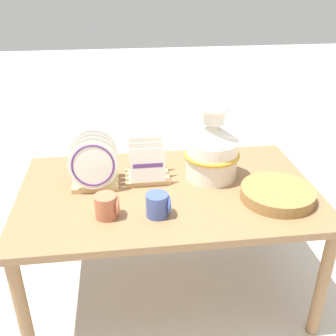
% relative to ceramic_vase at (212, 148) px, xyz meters
% --- Properties ---
extents(ground_plane, '(14.00, 14.00, 0.00)m').
position_rel_ceramic_vase_xyz_m(ground_plane, '(-0.23, -0.10, -0.77)').
color(ground_plane, beige).
extents(display_table, '(1.40, 0.85, 0.62)m').
position_rel_ceramic_vase_xyz_m(display_table, '(-0.23, -0.10, -0.22)').
color(display_table, olive).
rests_on(display_table, ground_plane).
extents(ceramic_vase, '(0.27, 0.27, 0.37)m').
position_rel_ceramic_vase_xyz_m(ceramic_vase, '(0.00, 0.00, 0.00)').
color(ceramic_vase, white).
rests_on(ceramic_vase, display_table).
extents(dish_rack_round_plates, '(0.23, 0.18, 0.25)m').
position_rel_ceramic_vase_xyz_m(dish_rack_round_plates, '(-0.57, -0.02, -0.05)').
color(dish_rack_round_plates, tan).
rests_on(dish_rack_round_plates, display_table).
extents(dish_rack_square_plates, '(0.22, 0.17, 0.19)m').
position_rel_ceramic_vase_xyz_m(dish_rack_square_plates, '(-0.32, 0.01, -0.10)').
color(dish_rack_square_plates, tan).
rests_on(dish_rack_square_plates, display_table).
extents(wicker_charger_stack, '(0.33, 0.33, 0.05)m').
position_rel_ceramic_vase_xyz_m(wicker_charger_stack, '(0.25, -0.25, -0.13)').
color(wicker_charger_stack, olive).
rests_on(wicker_charger_stack, display_table).
extents(mug_cobalt_glaze, '(0.10, 0.09, 0.10)m').
position_rel_ceramic_vase_xyz_m(mug_cobalt_glaze, '(-0.30, -0.31, -0.10)').
color(mug_cobalt_glaze, '#42569E').
rests_on(mug_cobalt_glaze, display_table).
extents(mug_terracotta_glaze, '(0.10, 0.09, 0.10)m').
position_rel_ceramic_vase_xyz_m(mug_terracotta_glaze, '(-0.51, -0.29, -0.10)').
color(mug_terracotta_glaze, '#B76647').
rests_on(mug_terracotta_glaze, display_table).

